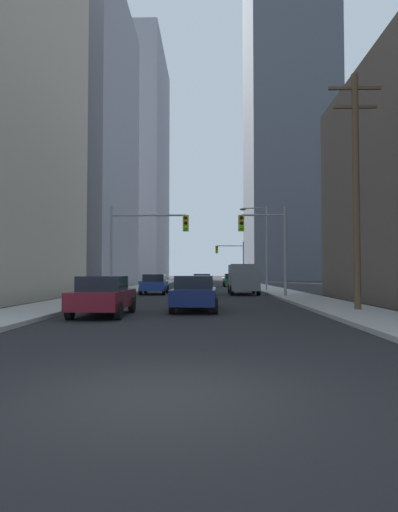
{
  "coord_description": "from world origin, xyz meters",
  "views": [
    {
      "loc": [
        0.64,
        -5.77,
        1.66
      ],
      "look_at": [
        0.0,
        25.96,
        2.88
      ],
      "focal_mm": 30.1,
      "sensor_mm": 36.0,
      "label": 1
    }
  ],
  "objects_px": {
    "sedan_blue": "(154,284)",
    "sedan_navy": "(195,293)",
    "sedan_green": "(231,280)",
    "traffic_signal_near_left": "(146,235)",
    "cargo_van_grey": "(243,277)",
    "sedan_white": "(202,281)",
    "traffic_signal_near_right": "(265,236)",
    "sedan_maroon": "(103,296)",
    "traffic_signal_far_right": "(231,255)"
  },
  "relations": [
    {
      "from": "traffic_signal_near_right",
      "to": "traffic_signal_far_right",
      "type": "bearing_deg",
      "value": 90.74
    },
    {
      "from": "sedan_blue",
      "to": "traffic_signal_near_left",
      "type": "distance_m",
      "value": 5.94
    },
    {
      "from": "traffic_signal_far_right",
      "to": "traffic_signal_near_right",
      "type": "bearing_deg",
      "value": -89.26
    },
    {
      "from": "sedan_blue",
      "to": "traffic_signal_near_right",
      "type": "distance_m",
      "value": 9.77
    },
    {
      "from": "sedan_blue",
      "to": "traffic_signal_near_left",
      "type": "relative_size",
      "value": 0.71
    },
    {
      "from": "sedan_maroon",
      "to": "sedan_blue",
      "type": "xyz_separation_m",
      "value": [
        -0.07,
        16.4,
        0.0
      ]
    },
    {
      "from": "sedan_maroon",
      "to": "cargo_van_grey",
      "type": "bearing_deg",
      "value": 67.64
    },
    {
      "from": "traffic_signal_near_right",
      "to": "sedan_white",
      "type": "bearing_deg",
      "value": 106.36
    },
    {
      "from": "sedan_maroon",
      "to": "traffic_signal_far_right",
      "type": "relative_size",
      "value": 0.7
    },
    {
      "from": "sedan_blue",
      "to": "sedan_white",
      "type": "height_order",
      "value": "same"
    },
    {
      "from": "traffic_signal_near_left",
      "to": "sedan_maroon",
      "type": "bearing_deg",
      "value": -89.69
    },
    {
      "from": "sedan_white",
      "to": "traffic_signal_near_right",
      "type": "bearing_deg",
      "value": -73.64
    },
    {
      "from": "sedan_blue",
      "to": "traffic_signal_near_right",
      "type": "relative_size",
      "value": 0.71
    },
    {
      "from": "sedan_maroon",
      "to": "traffic_signal_near_left",
      "type": "distance_m",
      "value": 11.96
    },
    {
      "from": "sedan_navy",
      "to": "traffic_signal_far_right",
      "type": "height_order",
      "value": "traffic_signal_far_right"
    },
    {
      "from": "sedan_navy",
      "to": "traffic_signal_far_right",
      "type": "bearing_deg",
      "value": 84.67
    },
    {
      "from": "cargo_van_grey",
      "to": "sedan_navy",
      "type": "relative_size",
      "value": 1.23
    },
    {
      "from": "traffic_signal_far_right",
      "to": "sedan_maroon",
      "type": "bearing_deg",
      "value": -99.49
    },
    {
      "from": "traffic_signal_near_right",
      "to": "sedan_blue",
      "type": "bearing_deg",
      "value": 147.75
    },
    {
      "from": "sedan_blue",
      "to": "traffic_signal_near_right",
      "type": "xyz_separation_m",
      "value": [
        7.8,
        -4.92,
        3.24
      ]
    },
    {
      "from": "cargo_van_grey",
      "to": "traffic_signal_near_left",
      "type": "relative_size",
      "value": 0.87
    },
    {
      "from": "sedan_navy",
      "to": "sedan_white",
      "type": "distance_m",
      "value": 23.84
    },
    {
      "from": "sedan_white",
      "to": "traffic_signal_near_left",
      "type": "bearing_deg",
      "value": -103.63
    },
    {
      "from": "sedan_blue",
      "to": "sedan_maroon",
      "type": "bearing_deg",
      "value": -89.74
    },
    {
      "from": "cargo_van_grey",
      "to": "sedan_maroon",
      "type": "xyz_separation_m",
      "value": [
        -6.7,
        -16.28,
        -0.52
      ]
    },
    {
      "from": "sedan_green",
      "to": "traffic_signal_near_right",
      "type": "bearing_deg",
      "value": -87.74
    },
    {
      "from": "sedan_navy",
      "to": "sedan_green",
      "type": "distance_m",
      "value": 32.56
    },
    {
      "from": "sedan_white",
      "to": "traffic_signal_near_left",
      "type": "relative_size",
      "value": 0.71
    },
    {
      "from": "sedan_green",
      "to": "traffic_signal_near_right",
      "type": "distance_m",
      "value": 23.32
    },
    {
      "from": "traffic_signal_near_right",
      "to": "cargo_van_grey",
      "type": "bearing_deg",
      "value": 102.08
    },
    {
      "from": "sedan_navy",
      "to": "traffic_signal_near_left",
      "type": "bearing_deg",
      "value": 110.55
    },
    {
      "from": "traffic_signal_far_right",
      "to": "sedan_white",
      "type": "bearing_deg",
      "value": -102.25
    },
    {
      "from": "sedan_green",
      "to": "sedan_maroon",
      "type": "bearing_deg",
      "value": -101.16
    },
    {
      "from": "sedan_maroon",
      "to": "traffic_signal_far_right",
      "type": "bearing_deg",
      "value": 80.51
    },
    {
      "from": "sedan_blue",
      "to": "sedan_navy",
      "type": "bearing_deg",
      "value": -76.17
    },
    {
      "from": "sedan_maroon",
      "to": "sedan_green",
      "type": "bearing_deg",
      "value": 78.84
    },
    {
      "from": "sedan_green",
      "to": "sedan_blue",
      "type": "bearing_deg",
      "value": -110.78
    },
    {
      "from": "cargo_van_grey",
      "to": "sedan_white",
      "type": "relative_size",
      "value": 1.23
    },
    {
      "from": "sedan_maroon",
      "to": "sedan_navy",
      "type": "relative_size",
      "value": 0.99
    },
    {
      "from": "sedan_blue",
      "to": "traffic_signal_near_right",
      "type": "height_order",
      "value": "traffic_signal_near_right"
    },
    {
      "from": "sedan_white",
      "to": "traffic_signal_far_right",
      "type": "bearing_deg",
      "value": 77.75
    },
    {
      "from": "sedan_green",
      "to": "traffic_signal_near_left",
      "type": "xyz_separation_m",
      "value": [
        -6.88,
        -23.07,
        3.33
      ]
    },
    {
      "from": "traffic_signal_near_left",
      "to": "traffic_signal_near_right",
      "type": "distance_m",
      "value": 7.79
    },
    {
      "from": "sedan_navy",
      "to": "cargo_van_grey",
      "type": "bearing_deg",
      "value": 76.96
    },
    {
      "from": "sedan_navy",
      "to": "traffic_signal_near_left",
      "type": "relative_size",
      "value": 0.71
    },
    {
      "from": "sedan_maroon",
      "to": "sedan_green",
      "type": "distance_m",
      "value": 35.22
    },
    {
      "from": "traffic_signal_near_right",
      "to": "traffic_signal_far_right",
      "type": "height_order",
      "value": "same"
    },
    {
      "from": "traffic_signal_near_right",
      "to": "traffic_signal_far_right",
      "type": "relative_size",
      "value": 1.0
    },
    {
      "from": "sedan_navy",
      "to": "traffic_signal_near_right",
      "type": "height_order",
      "value": "traffic_signal_near_right"
    },
    {
      "from": "cargo_van_grey",
      "to": "sedan_blue",
      "type": "xyz_separation_m",
      "value": [
        -6.77,
        0.12,
        -0.52
      ]
    }
  ]
}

